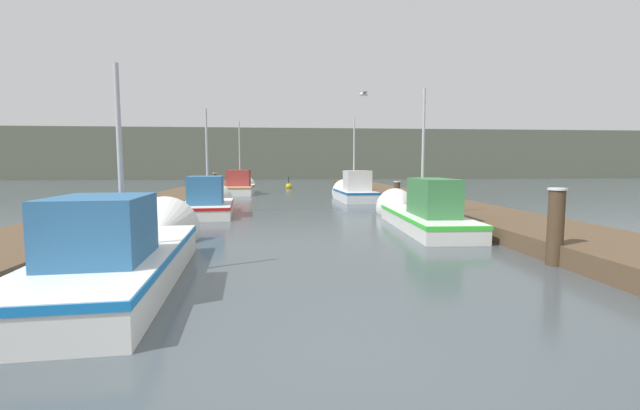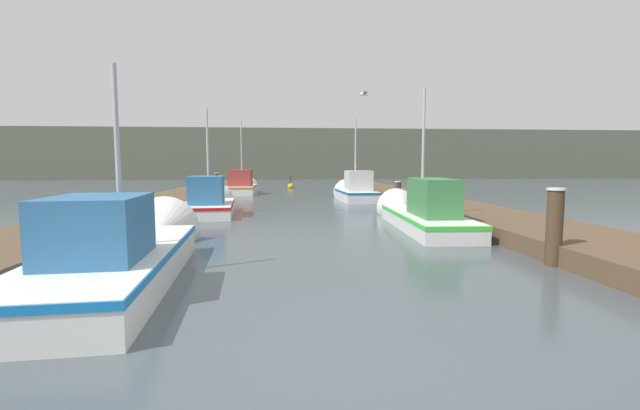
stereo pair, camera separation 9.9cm
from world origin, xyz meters
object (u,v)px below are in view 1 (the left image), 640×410
(mooring_piling_1, at_px, (556,227))
(mooring_piling_2, at_px, (366,184))
(fishing_boat_4, at_px, (241,186))
(seagull_lead, at_px, (364,94))
(fishing_boat_2, at_px, (209,202))
(mooring_piling_0, at_px, (215,184))
(fishing_boat_0, at_px, (133,248))
(fishing_boat_3, at_px, (353,191))
(mooring_piling_3, at_px, (397,195))
(fishing_boat_1, at_px, (418,212))
(channel_buoy, at_px, (289,187))

(mooring_piling_1, relative_size, mooring_piling_2, 1.02)
(fishing_boat_4, bearing_deg, seagull_lead, -69.74)
(fishing_boat_2, relative_size, mooring_piling_0, 3.84)
(fishing_boat_4, xyz_separation_m, mooring_piling_2, (7.47, -3.15, 0.25))
(fishing_boat_0, relative_size, fishing_boat_3, 1.41)
(fishing_boat_0, distance_m, mooring_piling_1, 7.56)
(mooring_piling_0, bearing_deg, mooring_piling_3, -43.37)
(fishing_boat_1, relative_size, fishing_boat_2, 1.27)
(mooring_piling_0, relative_size, mooring_piling_3, 1.19)
(fishing_boat_3, bearing_deg, mooring_piling_3, -76.76)
(mooring_piling_1, bearing_deg, fishing_boat_2, 129.71)
(mooring_piling_2, bearing_deg, channel_buoy, 117.22)
(mooring_piling_0, bearing_deg, seagull_lead, -61.65)
(mooring_piling_3, bearing_deg, fishing_boat_0, -126.76)
(channel_buoy, xyz_separation_m, seagull_lead, (2.06, -19.20, 3.92))
(mooring_piling_1, bearing_deg, mooring_piling_2, 90.26)
(fishing_boat_2, bearing_deg, mooring_piling_1, -55.12)
(fishing_boat_0, bearing_deg, mooring_piling_1, -6.57)
(mooring_piling_0, relative_size, mooring_piling_1, 0.95)
(fishing_boat_0, distance_m, seagull_lead, 8.80)
(channel_buoy, relative_size, seagull_lead, 1.81)
(fishing_boat_1, bearing_deg, fishing_boat_4, 116.46)
(fishing_boat_1, distance_m, fishing_boat_2, 7.96)
(fishing_boat_0, distance_m, mooring_piling_3, 12.40)
(fishing_boat_0, height_order, fishing_boat_4, fishing_boat_4)
(fishing_boat_2, relative_size, seagull_lead, 9.46)
(fishing_boat_0, bearing_deg, mooring_piling_0, 89.89)
(mooring_piling_3, bearing_deg, fishing_boat_4, 126.26)
(fishing_boat_1, bearing_deg, seagull_lead, 147.27)
(mooring_piling_1, distance_m, mooring_piling_2, 17.20)
(fishing_boat_1, distance_m, fishing_boat_3, 9.06)
(mooring_piling_1, xyz_separation_m, mooring_piling_3, (-0.13, 10.24, -0.14))
(fishing_boat_2, height_order, fishing_boat_4, fishing_boat_4)
(fishing_boat_4, bearing_deg, fishing_boat_3, -43.88)
(fishing_boat_2, relative_size, channel_buoy, 5.22)
(fishing_boat_2, xyz_separation_m, fishing_boat_3, (6.45, 5.06, 0.07))
(seagull_lead, bearing_deg, channel_buoy, 5.65)
(fishing_boat_0, height_order, mooring_piling_0, fishing_boat_0)
(fishing_boat_2, bearing_deg, mooring_piling_2, 41.03)
(mooring_piling_0, bearing_deg, mooring_piling_1, -64.38)
(fishing_boat_1, relative_size, fishing_boat_4, 1.20)
(fishing_boat_3, height_order, mooring_piling_1, fishing_boat_3)
(mooring_piling_0, distance_m, mooring_piling_3, 12.02)
(fishing_boat_0, distance_m, fishing_boat_4, 20.04)
(fishing_boat_4, xyz_separation_m, mooring_piling_0, (-1.32, -1.85, 0.23))
(fishing_boat_1, xyz_separation_m, fishing_boat_2, (-6.89, 3.99, -0.01))
(fishing_boat_0, distance_m, channel_buoy, 25.47)
(mooring_piling_1, height_order, mooring_piling_3, mooring_piling_1)
(channel_buoy, bearing_deg, seagull_lead, -83.89)
(fishing_boat_4, height_order, mooring_piling_0, fishing_boat_4)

